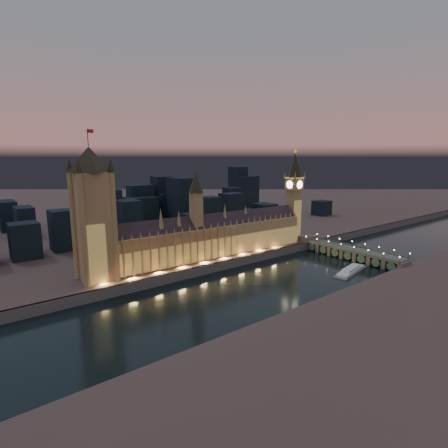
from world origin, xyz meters
TOP-DOWN VIEW (x-y plane):
  - ground_plane at (0.00, 0.00)m, footprint 2000.00×2000.00m
  - north_bank at (0.00, 520.00)m, footprint 2000.00×960.00m
  - embankment_wall at (0.00, 41.00)m, footprint 2000.00×2.50m
  - palace_of_westminster at (-1.52, 61.74)m, footprint 202.00×27.55m
  - victoria_tower at (-110.00, 61.92)m, footprint 31.68×31.68m
  - elizabeth_tower at (108.00, 61.92)m, footprint 18.00×18.00m
  - westminster_bridge at (114.30, -3.44)m, footprint 19.97×113.00m
  - river_boat at (77.51, -32.06)m, footprint 51.10×21.14m
  - city_backdrop at (38.12, 247.77)m, footprint 484.40×215.63m

SIDE VIEW (x-z plane):
  - ground_plane at x=0.00m, z-range 0.00..0.00m
  - river_boat at x=77.51m, z-range -0.69..3.81m
  - north_bank at x=0.00m, z-range 0.00..8.00m
  - embankment_wall at x=0.00m, z-range 0.00..8.00m
  - westminster_bridge at x=114.30m, z-range -1.97..13.93m
  - palace_of_westminster at x=-1.52m, z-range -12.63..65.37m
  - city_backdrop at x=38.12m, z-range -6.24..67.03m
  - victoria_tower at x=-110.00m, z-range 7.33..117.24m
  - elizabeth_tower at x=108.00m, z-range 13.67..115.03m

